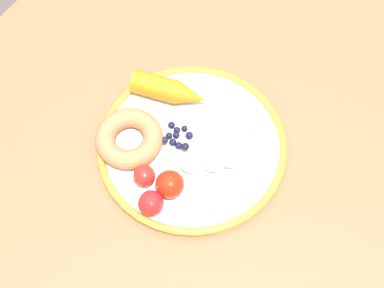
{
  "coord_description": "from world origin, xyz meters",
  "views": [
    {
      "loc": [
        -0.29,
        -0.18,
        1.42
      ],
      "look_at": [
        0.02,
        0.01,
        0.74
      ],
      "focal_mm": 46.36,
      "sensor_mm": 36.0,
      "label": 1
    }
  ],
  "objects": [
    {
      "name": "tomato_near",
      "position": [
        -0.07,
        0.0,
        0.77
      ],
      "size": [
        0.04,
        0.04,
        0.04
      ],
      "primitive_type": "sphere",
      "color": "red",
      "rests_on": "plate"
    },
    {
      "name": "banana",
      "position": [
        0.03,
        -0.05,
        0.76
      ],
      "size": [
        0.14,
        0.09,
        0.03
      ],
      "color": "#F1E8B0",
      "rests_on": "plate"
    },
    {
      "name": "blueberry_pile",
      "position": [
        0.01,
        0.04,
        0.75
      ],
      "size": [
        0.05,
        0.05,
        0.02
      ],
      "color": "#191638",
      "rests_on": "plate"
    },
    {
      "name": "carrot_orange",
      "position": [
        0.07,
        0.09,
        0.76
      ],
      "size": [
        0.07,
        0.13,
        0.04
      ],
      "color": "orange",
      "rests_on": "plate"
    },
    {
      "name": "plate",
      "position": [
        0.02,
        0.01,
        0.74
      ],
      "size": [
        0.3,
        0.3,
        0.02
      ],
      "color": "silver",
      "rests_on": "dining_table"
    },
    {
      "name": "donut",
      "position": [
        -0.03,
        0.1,
        0.76
      ],
      "size": [
        0.12,
        0.12,
        0.03
      ],
      "primitive_type": "torus",
      "rotation": [
        0.0,
        0.0,
        3.02
      ],
      "color": "#C27D50",
      "rests_on": "plate"
    },
    {
      "name": "dining_table",
      "position": [
        0.0,
        0.0,
        0.64
      ],
      "size": [
        0.94,
        0.91,
        0.73
      ],
      "color": "#926644",
      "rests_on": "ground_plane"
    },
    {
      "name": "tomato_far",
      "position": [
        -0.07,
        0.04,
        0.76
      ],
      "size": [
        0.03,
        0.03,
        0.03
      ],
      "primitive_type": "sphere",
      "color": "red",
      "rests_on": "plate"
    },
    {
      "name": "ground_plane",
      "position": [
        0.0,
        0.0,
        0.0
      ],
      "size": [
        6.0,
        6.0,
        0.0
      ],
      "primitive_type": "plane",
      "color": "#57494D"
    },
    {
      "name": "tomato_mid",
      "position": [
        -0.1,
        0.01,
        0.76
      ],
      "size": [
        0.04,
        0.04,
        0.04
      ],
      "primitive_type": "sphere",
      "color": "red",
      "rests_on": "plate"
    }
  ]
}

